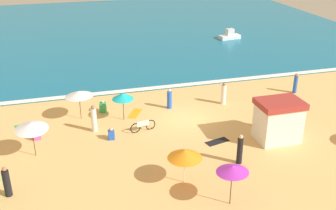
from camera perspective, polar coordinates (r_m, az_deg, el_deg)
The scene contains 23 objects.
ground_plane at distance 28.81m, azimuth 2.50°, elevation -2.08°, with size 60.00×60.00×0.00m, color #E5B26B.
ocean_water at distance 54.65m, azimuth -6.72°, elevation 10.58°, with size 60.00×44.00×0.10m, color #146B93.
wave_breaker_foam at distance 34.30m, azimuth -0.74°, elevation 2.56°, with size 57.00×0.70×0.01m, color white.
lifeguard_cabana at distance 26.51m, azimuth 15.26°, elevation -2.08°, with size 2.80×2.06×2.73m.
beach_umbrella_0 at distance 19.80m, azimuth 9.06°, elevation -8.90°, with size 2.25×2.25×2.24m.
beach_umbrella_1 at distance 24.84m, azimuth -18.69°, elevation -2.80°, with size 2.15×2.18×2.30m.
beach_umbrella_4 at distance 28.85m, azimuth -12.44°, elevation 1.57°, with size 2.57×2.57×2.14m.
beach_umbrella_5 at distance 28.24m, azimuth -6.39°, elevation 1.25°, with size 1.84×1.84×2.05m.
beach_umbrella_7 at distance 21.26m, azimuth 2.38°, elevation -6.88°, with size 2.26×2.26×2.03m.
parked_bicycle at distance 27.16m, azimuth -3.54°, elevation -2.93°, with size 1.80×0.41×0.76m.
beachgoer_0 at distance 30.19m, azimuth -9.15°, elevation -0.29°, with size 0.57×0.57×0.93m.
beachgoer_1 at distance 27.30m, azimuth -10.39°, elevation -1.96°, with size 0.45×0.45×1.89m.
beachgoer_2 at distance 30.29m, azimuth 0.21°, elevation 0.81°, with size 0.45×0.45×1.56m.
beachgoer_4 at distance 31.32m, azimuth 7.82°, elevation 1.54°, with size 0.45×0.45×1.74m.
beachgoer_5 at distance 26.37m, azimuth -8.00°, elevation -4.07°, with size 0.41×0.41×0.84m.
beachgoer_6 at distance 23.72m, azimuth 10.09°, elevation -6.21°, with size 0.44×0.44×1.85m.
beachgoer_7 at distance 27.49m, azimuth -18.07°, elevation -3.97°, with size 0.55×0.55×0.79m.
beachgoer_8 at distance 22.35m, azimuth -21.77°, elevation -10.08°, with size 0.46×0.46×1.71m.
beachgoer_9 at distance 34.70m, azimuth 17.51°, elevation 2.91°, with size 0.40×0.40×1.68m.
beach_towel_0 at distance 26.16m, azimuth 6.94°, elevation -5.14°, with size 1.68×0.99×0.01m.
beach_towel_1 at distance 29.62m, azimuth -19.73°, elevation -2.81°, with size 1.23×0.98×0.01m.
beach_towel_2 at distance 29.83m, azimuth -4.67°, elevation -1.18°, with size 1.41×1.81×0.01m.
small_boat_0 at distance 49.72m, azimuth 8.69°, elevation 9.63°, with size 2.61×1.35×1.21m.
Camera 1 is at (-8.16, -24.53, 12.73)m, focal length 43.28 mm.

